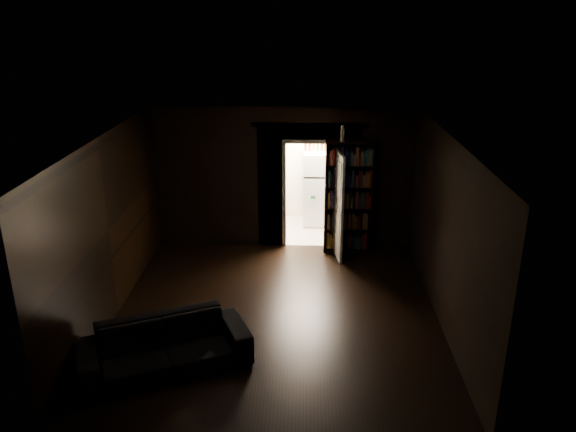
# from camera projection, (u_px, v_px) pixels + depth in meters

# --- Properties ---
(ground) EXTENTS (5.50, 5.50, 0.00)m
(ground) POSITION_uv_depth(u_px,v_px,m) (276.00, 315.00, 8.78)
(ground) COLOR black
(ground) RESTS_ON ground
(room_walls) EXTENTS (5.02, 5.61, 2.84)m
(room_walls) POSITION_uv_depth(u_px,v_px,m) (279.00, 191.00, 9.20)
(room_walls) COLOR black
(room_walls) RESTS_ON ground
(kitchen_alcove) EXTENTS (2.20, 1.80, 2.60)m
(kitchen_alcove) POSITION_uv_depth(u_px,v_px,m) (309.00, 172.00, 11.97)
(kitchen_alcove) COLOR beige
(kitchen_alcove) RESTS_ON ground
(sofa) EXTENTS (2.40, 1.76, 0.85)m
(sofa) POSITION_uv_depth(u_px,v_px,m) (164.00, 339.00, 7.37)
(sofa) COLOR black
(sofa) RESTS_ON ground
(bookshelf) EXTENTS (0.93, 0.41, 2.20)m
(bookshelf) POSITION_uv_depth(u_px,v_px,m) (348.00, 197.00, 10.75)
(bookshelf) COLOR black
(bookshelf) RESTS_ON ground
(refrigerator) EXTENTS (0.80, 0.74, 1.65)m
(refrigerator) POSITION_uv_depth(u_px,v_px,m) (320.00, 188.00, 12.24)
(refrigerator) COLOR white
(refrigerator) RESTS_ON ground
(door) EXTENTS (0.19, 0.85, 2.05)m
(door) POSITION_uv_depth(u_px,v_px,m) (338.00, 205.00, 10.55)
(door) COLOR silver
(door) RESTS_ON ground
(figurine) EXTENTS (0.13, 0.13, 0.30)m
(figurine) POSITION_uv_depth(u_px,v_px,m) (342.00, 133.00, 10.26)
(figurine) COLOR silver
(figurine) RESTS_ON bookshelf
(bottles) EXTENTS (0.66, 0.29, 0.27)m
(bottles) POSITION_uv_depth(u_px,v_px,m) (318.00, 145.00, 11.89)
(bottles) COLOR black
(bottles) RESTS_ON refrigerator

